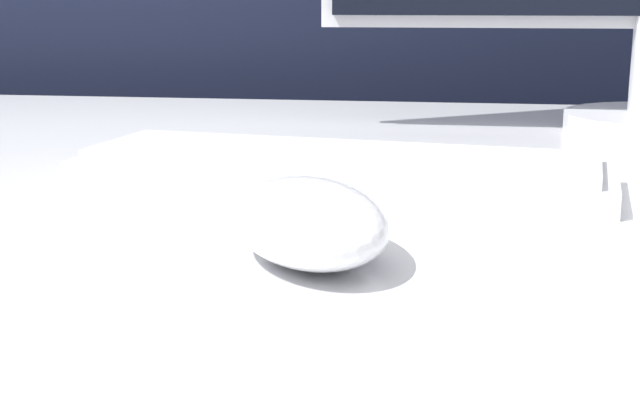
# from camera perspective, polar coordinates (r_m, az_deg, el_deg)

# --- Properties ---
(partition_panel) EXTENTS (5.00, 0.03, 1.43)m
(partition_panel) POSITION_cam_1_polar(r_m,az_deg,el_deg) (1.27, 7.54, 6.26)
(partition_panel) COLOR black
(partition_panel) RESTS_ON ground_plane
(computer_mouse_near) EXTENTS (0.12, 0.14, 0.04)m
(computer_mouse_near) POSITION_cam_1_polar(r_m,az_deg,el_deg) (0.45, -0.73, -1.30)
(computer_mouse_near) COLOR white
(computer_mouse_near) RESTS_ON desk
(keyboard) EXTENTS (0.39, 0.17, 0.02)m
(keyboard) POSITION_cam_1_polar(r_m,az_deg,el_deg) (0.63, 1.21, 2.06)
(keyboard) COLOR silver
(keyboard) RESTS_ON desk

